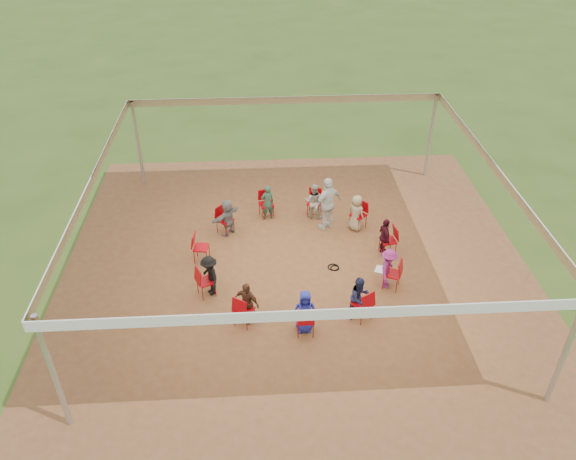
{
  "coord_description": "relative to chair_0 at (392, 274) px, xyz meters",
  "views": [
    {
      "loc": [
        -0.99,
        -12.5,
        9.77
      ],
      "look_at": [
        -0.22,
        0.3,
        1.0
      ],
      "focal_mm": 35.0,
      "sensor_mm": 36.0,
      "label": 1
    }
  ],
  "objects": [
    {
      "name": "person_seated_8",
      "position": [
        -2.44,
        -1.47,
        0.14
      ],
      "size": [
        0.58,
        0.32,
        1.18
      ],
      "primitive_type": "imported",
      "rotation": [
        0.0,
        0.0,
        0.0
      ],
      "color": "#20299C",
      "rests_on": "ground"
    },
    {
      "name": "dirt_patch",
      "position": [
        -2.46,
        1.11,
        -0.44
      ],
      "size": [
        13.0,
        13.0,
        0.0
      ],
      "primitive_type": "plane",
      "color": "brown",
      "rests_on": "ground"
    },
    {
      "name": "chair_9",
      "position": [
        -2.44,
        -1.59,
        0.0
      ],
      "size": [
        0.42,
        0.44,
        0.9
      ],
      "primitive_type": null,
      "rotation": [
        0.0,
        0.0,
        0.0
      ],
      "color": "#9F020A",
      "rests_on": "ground"
    },
    {
      "name": "person_seated_3",
      "position": [
        -1.74,
        3.58,
        0.14
      ],
      "size": [
        0.64,
        0.48,
        1.18
      ],
      "primitive_type": "imported",
      "rotation": [
        0.0,
        0.0,
        2.86
      ],
      "color": "#A8A695",
      "rests_on": "ground"
    },
    {
      "name": "tent",
      "position": [
        -2.46,
        1.11,
        1.92
      ],
      "size": [
        10.33,
        10.33,
        3.0
      ],
      "color": "#B2B2B7",
      "rests_on": "ground"
    },
    {
      "name": "chair_0",
      "position": [
        0.0,
        0.0,
        0.0
      ],
      "size": [
        0.57,
        0.56,
        0.9
      ],
      "primitive_type": null,
      "rotation": [
        0.0,
        0.0,
        1.15
      ],
      "color": "#9F020A",
      "rests_on": "ground"
    },
    {
      "name": "chair_7",
      "position": [
        -4.9,
        -0.02,
        0.0
      ],
      "size": [
        0.58,
        0.57,
        0.9
      ],
      "primitive_type": null,
      "rotation": [
        0.0,
        0.0,
        -1.14
      ],
      "color": "#9F020A",
      "rests_on": "ground"
    },
    {
      "name": "chair_2",
      "position": [
        -0.43,
        2.88,
        0.0
      ],
      "size": [
        0.61,
        0.61,
        0.9
      ],
      "primitive_type": null,
      "rotation": [
        0.0,
        0.0,
        2.29
      ],
      "color": "#9F020A",
      "rests_on": "ground"
    },
    {
      "name": "chair_6",
      "position": [
        -5.12,
        1.48,
        0.0
      ],
      "size": [
        0.49,
        0.48,
        0.9
      ],
      "primitive_type": null,
      "rotation": [
        0.0,
        0.0,
        -1.71
      ],
      "color": "#9F020A",
      "rests_on": "ground"
    },
    {
      "name": "chair_10",
      "position": [
        -0.99,
        -1.15,
        0.0
      ],
      "size": [
        0.59,
        0.6,
        0.9
      ],
      "primitive_type": null,
      "rotation": [
        0.0,
        0.0,
        0.58
      ],
      "color": "#9F020A",
      "rests_on": "ground"
    },
    {
      "name": "person_seated_9",
      "position": [
        -1.05,
        -1.05,
        0.14
      ],
      "size": [
        0.66,
        0.59,
        1.18
      ],
      "primitive_type": "imported",
      "rotation": [
        0.0,
        0.0,
        0.58
      ],
      "color": "#1C2041",
      "rests_on": "ground"
    },
    {
      "name": "chair_1",
      "position": [
        0.21,
        1.5,
        0.0
      ],
      "size": [
        0.5,
        0.48,
        0.9
      ],
      "primitive_type": null,
      "rotation": [
        0.0,
        0.0,
        1.72
      ],
      "color": "#9F020A",
      "rests_on": "ground"
    },
    {
      "name": "person_seated_2",
      "position": [
        -0.52,
        2.8,
        0.14
      ],
      "size": [
        0.62,
        0.64,
        1.18
      ],
      "primitive_type": "imported",
      "rotation": [
        0.0,
        0.0,
        2.29
      ],
      "color": "#998761",
      "rests_on": "ground"
    },
    {
      "name": "person_seated_1",
      "position": [
        0.09,
        1.49,
        0.14
      ],
      "size": [
        0.45,
        0.73,
        1.18
      ],
      "primitive_type": "imported",
      "rotation": [
        0.0,
        0.0,
        1.72
      ],
      "color": "#3A0C16",
      "rests_on": "ground"
    },
    {
      "name": "chair_8",
      "position": [
        -3.9,
        -1.16,
        0.0
      ],
      "size": [
        0.59,
        0.6,
        0.9
      ],
      "primitive_type": null,
      "rotation": [
        0.0,
        0.0,
        -0.57
      ],
      "color": "#9F020A",
      "rests_on": "ground"
    },
    {
      "name": "chair_4",
      "position": [
        -3.23,
        3.69,
        0.0
      ],
      "size": [
        0.53,
        0.54,
        0.9
      ],
      "primitive_type": null,
      "rotation": [
        0.0,
        0.0,
        -2.85
      ],
      "color": "#9F020A",
      "rests_on": "ground"
    },
    {
      "name": "laptop",
      "position": [
        -0.26,
        0.12,
        0.11
      ],
      "size": [
        0.37,
        0.4,
        0.23
      ],
      "rotation": [
        0.0,
        0.0,
        1.15
      ],
      "color": "#B7B7BC",
      "rests_on": "ground"
    },
    {
      "name": "standing_person",
      "position": [
        -1.38,
        2.93,
        0.43
      ],
      "size": [
        1.13,
        1.01,
        1.74
      ],
      "primitive_type": "imported",
      "rotation": [
        0.0,
        0.0,
        3.76
      ],
      "color": "silver",
      "rests_on": "ground"
    },
    {
      "name": "person_seated_0",
      "position": [
        -0.11,
        0.05,
        0.14
      ],
      "size": [
        0.66,
        0.85,
        1.18
      ],
      "primitive_type": "imported",
      "rotation": [
        0.0,
        0.0,
        1.15
      ],
      "color": "#812064",
      "rests_on": "ground"
    },
    {
      "name": "person_seated_7",
      "position": [
        -3.84,
        -1.06,
        0.14
      ],
      "size": [
        0.77,
        0.67,
        1.18
      ],
      "primitive_type": "imported",
      "rotation": [
        0.0,
        0.0,
        -0.57
      ],
      "color": "#52311F",
      "rests_on": "ground"
    },
    {
      "name": "chair_5",
      "position": [
        -4.5,
        2.86,
        0.0
      ],
      "size": [
        0.61,
        0.61,
        0.9
      ],
      "primitive_type": null,
      "rotation": [
        0.0,
        0.0,
        -2.28
      ],
      "color": "#9F020A",
      "rests_on": "ground"
    },
    {
      "name": "chair_3",
      "position": [
        -1.71,
        3.7,
        0.0
      ],
      "size": [
        0.53,
        0.54,
        0.9
      ],
      "primitive_type": null,
      "rotation": [
        0.0,
        0.0,
        2.86
      ],
      "color": "#9F020A",
      "rests_on": "ground"
    },
    {
      "name": "ground",
      "position": [
        -2.46,
        1.11,
        -0.45
      ],
      "size": [
        80.0,
        80.0,
        0.0
      ],
      "primitive_type": "plane",
      "color": "#324C18",
      "rests_on": "ground"
    },
    {
      "name": "person_seated_5",
      "position": [
        -4.41,
        2.79,
        0.14
      ],
      "size": [
        1.02,
        1.09,
        1.18
      ],
      "primitive_type": "imported",
      "rotation": [
        0.0,
        0.0,
        -2.28
      ],
      "color": "slate",
      "rests_on": "ground"
    },
    {
      "name": "person_seated_6",
      "position": [
        -4.79,
        0.03,
        0.14
      ],
      "size": [
        0.66,
        0.85,
        1.18
      ],
      "primitive_type": "imported",
      "rotation": [
        0.0,
        0.0,
        -1.14
      ],
      "color": "black",
      "rests_on": "ground"
    },
    {
      "name": "cable_coil",
      "position": [
        -1.42,
        0.9,
        -0.43
      ],
      "size": [
        0.37,
        0.37,
        0.03
      ],
      "rotation": [
        0.0,
        0.0,
        0.18
      ],
      "color": "black",
      "rests_on": "ground"
    },
    {
      "name": "person_seated_4",
      "position": [
        -3.19,
        3.57,
        0.14
      ],
      "size": [
        0.49,
        0.39,
        1.18
      ],
      "primitive_type": "imported",
      "rotation": [
        0.0,
        0.0,
        -2.85
      ],
      "color": "#284A36",
      "rests_on": "ground"
    }
  ]
}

